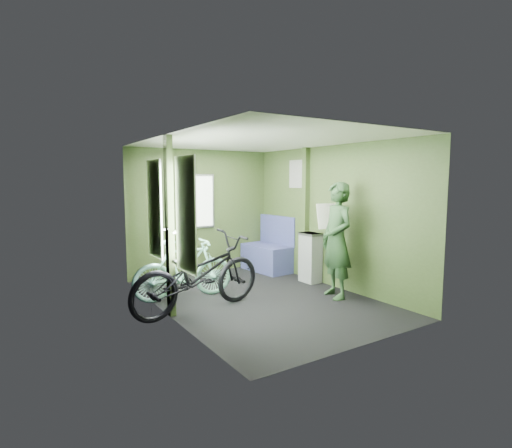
# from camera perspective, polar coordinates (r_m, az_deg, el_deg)

# --- Properties ---
(room) EXTENTS (4.00, 4.02, 2.31)m
(room) POSITION_cam_1_polar(r_m,az_deg,el_deg) (5.76, 0.01, 3.24)
(room) COLOR black
(room) RESTS_ON ground
(bicycle_black) EXTENTS (2.05, 1.06, 1.08)m
(bicycle_black) POSITION_cam_1_polar(r_m,az_deg,el_deg) (5.48, -8.08, -12.31)
(bicycle_black) COLOR black
(bicycle_black) RESTS_ON ground
(bicycle_mint) EXTENTS (1.54, 0.61, 0.93)m
(bicycle_mint) POSITION_cam_1_polar(r_m,az_deg,el_deg) (6.06, -10.16, -10.52)
(bicycle_mint) COLOR #81CEB6
(bicycle_mint) RESTS_ON ground
(passenger) EXTENTS (0.54, 0.74, 1.72)m
(passenger) POSITION_cam_1_polar(r_m,az_deg,el_deg) (6.01, 11.44, -2.28)
(passenger) COLOR #294927
(passenger) RESTS_ON ground
(waste_box) EXTENTS (0.25, 0.35, 0.85)m
(waste_box) POSITION_cam_1_polar(r_m,az_deg,el_deg) (6.90, 7.78, -4.77)
(waste_box) COLOR gray
(waste_box) RESTS_ON ground
(bench_seat) EXTENTS (0.64, 1.04, 1.05)m
(bench_seat) POSITION_cam_1_polar(r_m,az_deg,el_deg) (7.72, 1.80, -4.38)
(bench_seat) COLOR navy
(bench_seat) RESTS_ON ground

